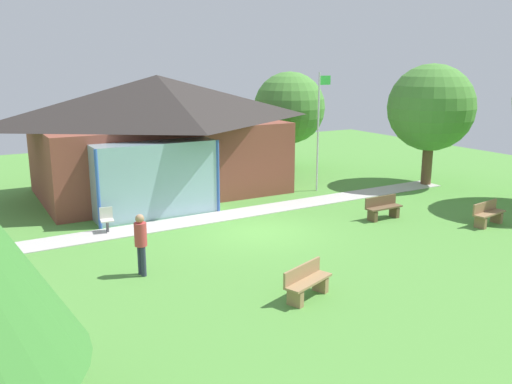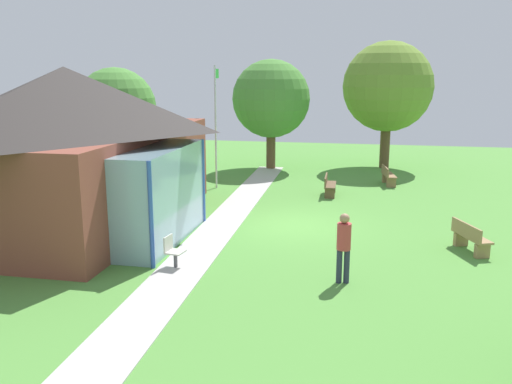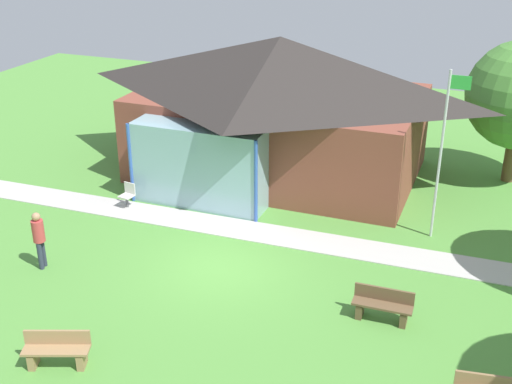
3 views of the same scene
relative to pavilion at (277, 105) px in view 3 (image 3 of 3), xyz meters
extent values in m
plane|color=#54933D|center=(0.95, -7.27, -2.70)|extent=(44.00, 44.00, 0.00)
cube|color=brown|center=(0.06, 0.15, -1.12)|extent=(10.25, 6.46, 3.15)
pyramid|color=#2D2826|center=(0.06, 0.15, 1.48)|extent=(11.25, 7.46, 2.05)
cube|color=#8CB2BF|center=(-1.48, -3.68, -1.28)|extent=(4.61, 1.20, 2.84)
cylinder|color=#3359B2|center=(-3.78, -4.28, -1.28)|extent=(0.12, 0.12, 2.84)
cylinder|color=#3359B2|center=(0.83, -4.28, -1.28)|extent=(0.12, 0.12, 2.84)
cube|color=#BCB7B2|center=(0.95, -4.96, -2.68)|extent=(22.13, 1.82, 0.03)
cylinder|color=silver|center=(6.32, -3.21, -0.04)|extent=(0.08, 0.08, 5.31)
cube|color=green|center=(6.62, -3.21, 2.27)|extent=(0.60, 0.02, 0.40)
cube|color=brown|center=(5.76, -8.26, -2.25)|extent=(1.51, 0.48, 0.06)
cube|color=brown|center=(6.31, -8.25, -2.50)|extent=(0.17, 0.40, 0.39)
cube|color=brown|center=(5.21, -8.27, -2.50)|extent=(0.17, 0.40, 0.39)
cube|color=brown|center=(5.76, -8.07, -2.04)|extent=(1.50, 0.10, 0.36)
cube|color=olive|center=(8.47, -10.55, -2.04)|extent=(1.49, 0.28, 0.36)
cube|color=#9E7A51|center=(-0.73, -12.68, -2.25)|extent=(1.56, 0.95, 0.06)
cube|color=#9E7A51|center=(-0.22, -12.48, -2.50)|extent=(0.29, 0.43, 0.39)
cube|color=#9E7A51|center=(-1.25, -12.88, -2.50)|extent=(0.29, 0.43, 0.39)
cube|color=#9E7A51|center=(-0.80, -12.50, -2.04)|extent=(1.42, 0.60, 0.36)
cube|color=beige|center=(-3.68, -4.86, -2.26)|extent=(0.50, 0.50, 0.04)
cube|color=beige|center=(-3.65, -4.66, -2.04)|extent=(0.44, 0.10, 0.40)
cylinder|color=#4C4C51|center=(-3.68, -4.86, -2.49)|extent=(0.10, 0.10, 0.42)
cylinder|color=#4C4C51|center=(-3.68, -4.86, -2.69)|extent=(0.36, 0.36, 0.02)
cylinder|color=#2D3347|center=(-3.82, -9.27, -2.27)|extent=(0.14, 0.14, 0.85)
cylinder|color=#2D3347|center=(-3.86, -9.10, -2.27)|extent=(0.14, 0.14, 0.85)
cylinder|color=#BF3F3F|center=(-3.84, -9.19, -1.52)|extent=(0.34, 0.34, 0.65)
sphere|color=tan|center=(-3.84, -9.19, -1.08)|extent=(0.24, 0.24, 0.24)
cylinder|color=brown|center=(8.41, 2.40, -1.78)|extent=(0.48, 0.48, 1.83)
camera|label=1|loc=(-7.98, -22.90, 2.98)|focal=38.00mm
camera|label=2|loc=(-16.42, -9.57, 2.31)|focal=38.03mm
camera|label=3|loc=(7.80, -22.24, 7.04)|focal=46.10mm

